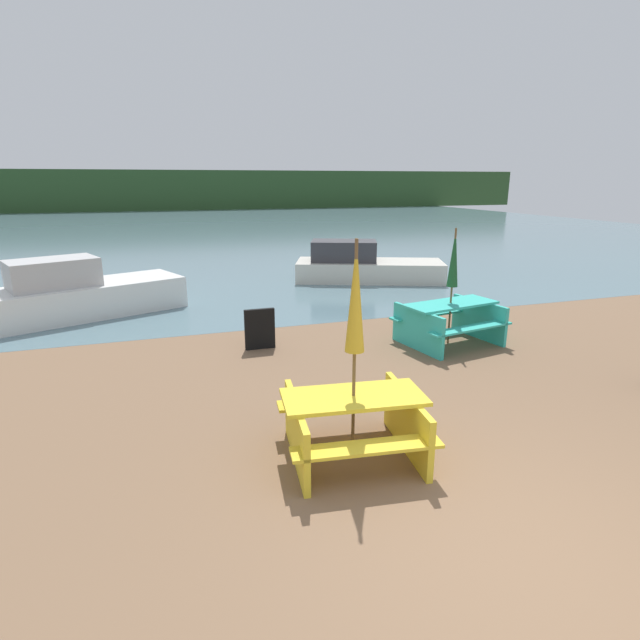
# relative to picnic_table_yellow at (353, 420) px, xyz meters

# --- Properties ---
(ground_plane) EXTENTS (60.00, 60.00, 0.00)m
(ground_plane) POSITION_rel_picnic_table_yellow_xyz_m (0.66, -1.95, -0.44)
(ground_plane) COLOR brown
(water) EXTENTS (60.00, 50.00, 0.00)m
(water) POSITION_rel_picnic_table_yellow_xyz_m (0.66, 30.19, -0.44)
(water) COLOR slate
(water) RESTS_ON ground_plane
(far_treeline) EXTENTS (80.00, 1.60, 4.00)m
(far_treeline) POSITION_rel_picnic_table_yellow_xyz_m (0.66, 50.19, 1.56)
(far_treeline) COLOR #284723
(far_treeline) RESTS_ON water
(picnic_table_yellow) EXTENTS (1.70, 1.56, 0.73)m
(picnic_table_yellow) POSITION_rel_picnic_table_yellow_xyz_m (0.00, 0.00, 0.00)
(picnic_table_yellow) COLOR yellow
(picnic_table_yellow) RESTS_ON ground_plane
(picnic_table_teal) EXTENTS (2.00, 1.68, 0.79)m
(picnic_table_teal) POSITION_rel_picnic_table_yellow_xyz_m (3.21, 3.17, 0.04)
(picnic_table_teal) COLOR #33B7A8
(picnic_table_teal) RESTS_ON ground_plane
(umbrella_gold) EXTENTS (0.21, 0.21, 2.43)m
(umbrella_gold) POSITION_rel_picnic_table_yellow_xyz_m (-0.00, 0.00, 1.36)
(umbrella_gold) COLOR brown
(umbrella_gold) RESTS_ON ground_plane
(umbrella_darkgreen) EXTENTS (0.20, 0.20, 2.17)m
(umbrella_darkgreen) POSITION_rel_picnic_table_yellow_xyz_m (3.21, 3.17, 1.16)
(umbrella_darkgreen) COLOR brown
(umbrella_darkgreen) RESTS_ON ground_plane
(boat) EXTENTS (4.71, 3.11, 1.22)m
(boat) POSITION_rel_picnic_table_yellow_xyz_m (4.09, 9.40, 0.01)
(boat) COLOR beige
(boat) RESTS_ON water
(boat_second) EXTENTS (4.27, 2.94, 1.35)m
(boat_second) POSITION_rel_picnic_table_yellow_xyz_m (-3.57, 7.55, 0.07)
(boat_second) COLOR silver
(boat_second) RESTS_ON water
(signboard) EXTENTS (0.55, 0.08, 0.75)m
(signboard) POSITION_rel_picnic_table_yellow_xyz_m (-0.24, 3.97, -0.06)
(signboard) COLOR black
(signboard) RESTS_ON ground_plane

